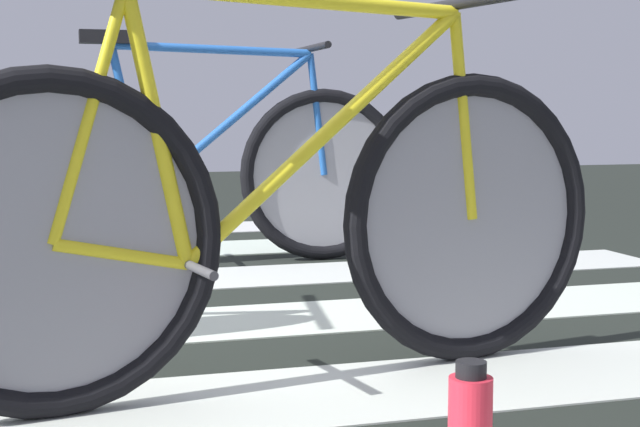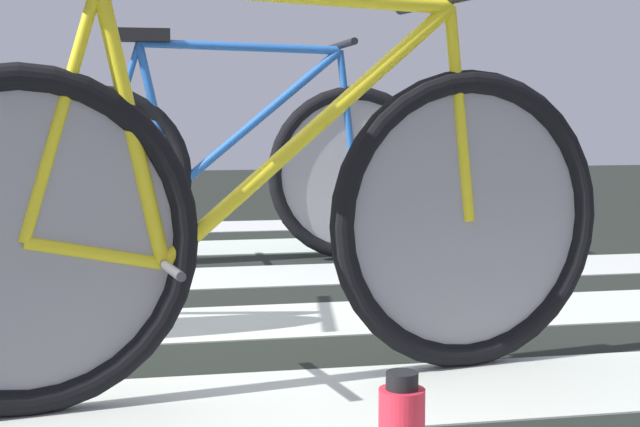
# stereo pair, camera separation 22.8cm
# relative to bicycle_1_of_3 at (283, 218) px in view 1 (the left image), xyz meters

# --- Properties ---
(bicycle_1_of_3) EXTENTS (1.72, 0.55, 0.93)m
(bicycle_1_of_3) POSITION_rel_bicycle_1_of_3_xyz_m (0.00, 0.00, 0.00)
(bicycle_1_of_3) COLOR black
(bicycle_1_of_3) RESTS_ON ground
(bicycle_3_of_3) EXTENTS (1.74, 0.52, 0.93)m
(bicycle_3_of_3) POSITION_rel_bicycle_1_of_3_xyz_m (0.10, 1.74, 0.00)
(bicycle_3_of_3) COLOR black
(bicycle_3_of_3) RESTS_ON ground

